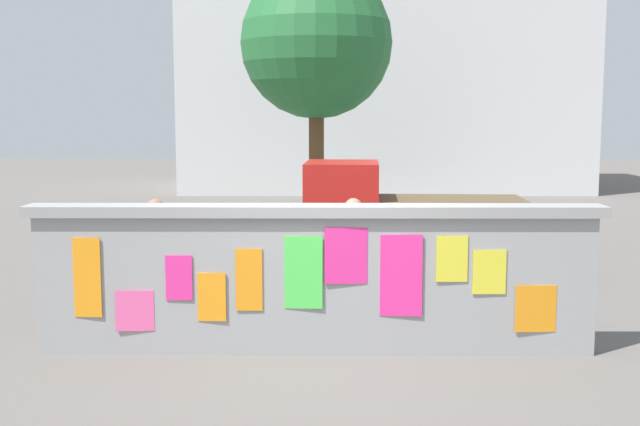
{
  "coord_description": "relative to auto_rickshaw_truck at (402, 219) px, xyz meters",
  "views": [
    {
      "loc": [
        0.11,
        -8.61,
        2.65
      ],
      "look_at": [
        0.04,
        2.88,
        1.2
      ],
      "focal_mm": 44.53,
      "sensor_mm": 36.0,
      "label": 1
    }
  ],
  "objects": [
    {
      "name": "bicycle_near",
      "position": [
        0.85,
        -3.33,
        -0.54
      ],
      "size": [
        1.7,
        0.44,
        0.95
      ],
      "color": "black",
      "rests_on": "ground"
    },
    {
      "name": "ground",
      "position": [
        -1.39,
        3.54,
        -0.9
      ],
      "size": [
        60.0,
        60.0,
        0.0
      ],
      "primitive_type": "plane",
      "color": "#605B56"
    },
    {
      "name": "person_bystander",
      "position": [
        -3.34,
        -3.51,
        0.09
      ],
      "size": [
        0.41,
        0.41,
        1.62
      ],
      "color": "purple",
      "rests_on": "ground"
    },
    {
      "name": "tree_roadside",
      "position": [
        -1.5,
        7.3,
        3.5
      ],
      "size": [
        3.84,
        3.84,
        6.35
      ],
      "color": "brown",
      "rests_on": "ground"
    },
    {
      "name": "auto_rickshaw_truck",
      "position": [
        0.0,
        0.0,
        0.0
      ],
      "size": [
        3.67,
        1.69,
        1.85
      ],
      "color": "black",
      "rests_on": "ground"
    },
    {
      "name": "motorcycle",
      "position": [
        -2.36,
        -2.25,
        -0.44
      ],
      "size": [
        1.9,
        0.56,
        0.87
      ],
      "color": "black",
      "rests_on": "ground"
    },
    {
      "name": "poster_wall",
      "position": [
        -1.39,
        -4.46,
        -0.05
      ],
      "size": [
        6.34,
        0.42,
        1.65
      ],
      "color": "#989898",
      "rests_on": "ground"
    },
    {
      "name": "person_walking",
      "position": [
        -0.93,
        -3.44,
        0.09
      ],
      "size": [
        0.41,
        0.41,
        1.62
      ],
      "color": "#3F994C",
      "rests_on": "ground"
    },
    {
      "name": "bicycle_far",
      "position": [
        -2.96,
        -0.4,
        -0.54
      ],
      "size": [
        1.68,
        0.52,
        0.95
      ],
      "color": "black",
      "rests_on": "ground"
    },
    {
      "name": "building_background",
      "position": [
        0.73,
        15.55,
        3.15
      ],
      "size": [
        13.89,
        6.71,
        8.07
      ],
      "color": "silver",
      "rests_on": "ground"
    }
  ]
}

